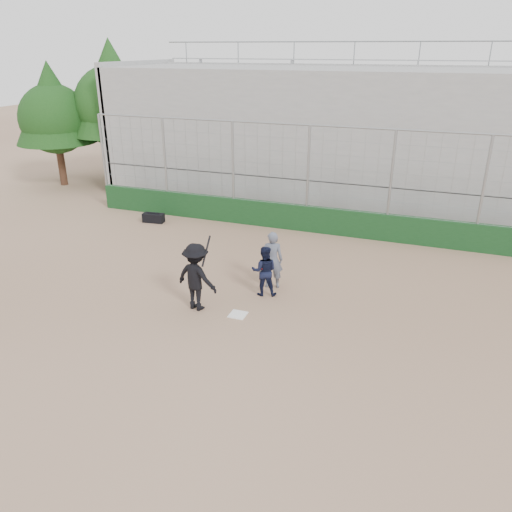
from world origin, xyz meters
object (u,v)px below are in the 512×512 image
(umpire, at_px, (272,263))
(equipment_bag, at_px, (154,218))
(batter_at_plate, at_px, (196,277))
(catcher_crouched, at_px, (264,279))

(umpire, bearing_deg, equipment_bag, -49.05)
(batter_at_plate, xyz_separation_m, umpire, (1.48, 1.93, -0.16))
(batter_at_plate, bearing_deg, catcher_crouched, 43.30)
(catcher_crouched, bearing_deg, batter_at_plate, -136.70)
(catcher_crouched, height_order, equipment_bag, catcher_crouched)
(batter_at_plate, bearing_deg, equipment_bag, 129.70)
(umpire, height_order, equipment_bag, umpire)
(catcher_crouched, distance_m, equipment_bag, 7.79)
(equipment_bag, bearing_deg, umpire, -31.85)
(catcher_crouched, height_order, umpire, umpire)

